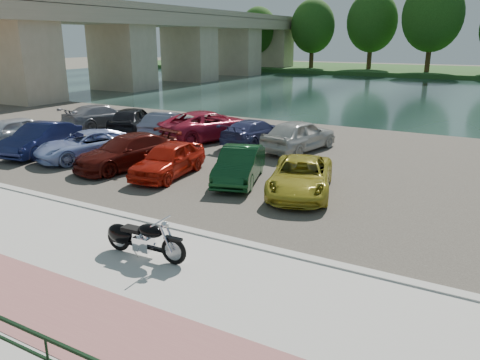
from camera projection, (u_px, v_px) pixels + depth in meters
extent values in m
plane|color=#595447|center=(132.00, 260.00, 11.41)|extent=(200.00, 200.00, 0.00)
cube|color=beige|center=(102.00, 276.00, 10.56)|extent=(60.00, 6.00, 0.10)
cube|color=#995658|center=(46.00, 305.00, 9.30)|extent=(60.00, 2.00, 0.01)
cube|color=beige|center=(181.00, 230.00, 13.05)|extent=(60.00, 0.30, 0.14)
cube|color=#403A33|center=(303.00, 161.00, 20.57)|extent=(60.00, 18.00, 0.04)
cube|color=#182C2A|center=(418.00, 95.00, 44.73)|extent=(120.00, 40.00, 0.00)
cube|color=#224B1A|center=(455.00, 72.00, 71.29)|extent=(120.00, 24.00, 0.60)
cube|color=tan|center=(179.00, 21.00, 55.82)|extent=(7.00, 56.00, 1.40)
cube|color=tan|center=(178.00, 12.00, 55.53)|extent=(7.00, 56.00, 0.70)
cube|color=tan|center=(20.00, 58.00, 38.54)|extent=(6.00, 4.00, 7.20)
cube|color=tan|center=(122.00, 54.00, 48.54)|extent=(6.00, 4.00, 7.20)
cube|color=tan|center=(189.00, 52.00, 58.53)|extent=(6.00, 4.00, 7.20)
cube|color=tan|center=(237.00, 50.00, 68.53)|extent=(6.00, 4.00, 7.20)
cube|color=tan|center=(273.00, 48.00, 78.52)|extent=(6.00, 4.00, 7.20)
cylinder|color=#3D2A16|center=(258.00, 53.00, 78.52)|extent=(0.70, 0.70, 4.50)
ellipsoid|color=#1A3D10|center=(258.00, 30.00, 77.47)|extent=(6.30, 6.30, 7.56)
cylinder|color=#3D2A16|center=(312.00, 52.00, 75.38)|extent=(0.70, 0.70, 4.95)
ellipsoid|color=#1A3D10|center=(313.00, 26.00, 74.23)|extent=(6.93, 6.93, 8.32)
cylinder|color=#3D2A16|center=(370.00, 51.00, 72.24)|extent=(0.70, 0.70, 5.40)
ellipsoid|color=#1A3D10|center=(372.00, 22.00, 70.99)|extent=(7.56, 7.56, 9.07)
cylinder|color=#3D2A16|center=(429.00, 51.00, 65.61)|extent=(0.70, 0.70, 5.85)
ellipsoid|color=#1A3D10|center=(433.00, 15.00, 64.25)|extent=(8.19, 8.19, 9.83)
torus|color=black|center=(174.00, 251.00, 10.89)|extent=(0.68, 0.15, 0.68)
torus|color=black|center=(119.00, 238.00, 11.61)|extent=(0.68, 0.15, 0.68)
cylinder|color=#B2B2B7|center=(174.00, 251.00, 10.89)|extent=(0.46, 0.08, 0.46)
cylinder|color=#B2B2B7|center=(119.00, 238.00, 11.61)|extent=(0.46, 0.08, 0.46)
cylinder|color=silver|center=(166.00, 239.00, 10.78)|extent=(0.33, 0.06, 0.63)
cylinder|color=silver|center=(171.00, 236.00, 10.95)|extent=(0.33, 0.06, 0.63)
cylinder|color=silver|center=(161.00, 221.00, 10.84)|extent=(0.07, 0.75, 0.04)
sphere|color=silver|center=(164.00, 225.00, 10.82)|extent=(0.17, 0.17, 0.16)
sphere|color=silver|center=(167.00, 225.00, 10.79)|extent=(0.11, 0.11, 0.11)
cube|color=black|center=(173.00, 239.00, 10.80)|extent=(0.46, 0.16, 0.06)
cube|color=black|center=(145.00, 246.00, 11.27)|extent=(1.20, 0.15, 0.08)
cube|color=silver|center=(144.00, 243.00, 11.27)|extent=(0.46, 0.34, 0.34)
cylinder|color=silver|center=(147.00, 236.00, 11.17)|extent=(0.25, 0.19, 0.27)
cylinder|color=silver|center=(140.00, 235.00, 11.26)|extent=(0.25, 0.19, 0.27)
ellipsoid|color=black|center=(151.00, 231.00, 11.06)|extent=(0.69, 0.39, 0.32)
cube|color=black|center=(133.00, 229.00, 11.31)|extent=(0.56, 0.30, 0.10)
ellipsoid|color=black|center=(120.00, 234.00, 11.55)|extent=(0.74, 0.37, 0.50)
cube|color=black|center=(119.00, 236.00, 11.60)|extent=(0.41, 0.20, 0.30)
cylinder|color=silver|center=(138.00, 243.00, 11.58)|extent=(1.10, 0.14, 0.09)
cylinder|color=silver|center=(138.00, 240.00, 11.55)|extent=(1.10, 0.14, 0.09)
cylinder|color=#B2B2B7|center=(136.00, 254.00, 11.22)|extent=(0.03, 0.14, 0.22)
imported|color=silver|center=(9.00, 133.00, 22.94)|extent=(2.46, 4.46, 1.43)
imported|color=#161D47|center=(41.00, 139.00, 21.56)|extent=(2.33, 4.51, 1.41)
imported|color=#9CAEE3|center=(87.00, 145.00, 20.67)|extent=(3.42, 4.90, 1.24)
imported|color=#4B0F0A|center=(127.00, 152.00, 19.28)|extent=(2.84, 4.91, 1.34)
imported|color=#B51A0C|center=(168.00, 159.00, 18.07)|extent=(1.99, 4.04, 1.33)
imported|color=#113E1C|center=(240.00, 165.00, 17.39)|extent=(2.49, 4.12, 1.28)
imported|color=gold|center=(301.00, 176.00, 16.05)|extent=(3.20, 4.77, 1.22)
imported|color=gray|center=(101.00, 116.00, 28.00)|extent=(2.73, 5.01, 1.38)
imported|color=black|center=(133.00, 119.00, 26.48)|extent=(3.22, 4.69, 1.48)
imported|color=slate|center=(167.00, 124.00, 25.28)|extent=(2.42, 4.41, 1.38)
imported|color=#A91C35|center=(208.00, 125.00, 24.63)|extent=(4.26, 6.02, 1.52)
imported|color=navy|center=(254.00, 132.00, 23.61)|extent=(2.22, 4.48, 1.25)
imported|color=#B6B6B1|center=(299.00, 135.00, 22.15)|extent=(2.61, 4.72, 1.52)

